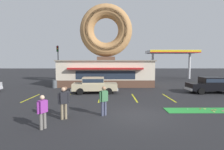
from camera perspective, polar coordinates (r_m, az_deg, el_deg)
ground_plane at (r=10.59m, az=8.12°, el=-12.84°), size 160.00×160.00×0.00m
donut_shop_building at (r=23.98m, az=-1.94°, el=5.70°), size 12.30×6.75×10.96m
putting_mat at (r=12.72m, az=26.67°, el=-10.28°), size 4.34×1.20×0.03m
mini_donut_near_left at (r=12.99m, az=29.92°, el=-9.94°), size 0.13×0.13×0.04m
mini_donut_mid_left at (r=13.14m, az=28.02°, el=-9.72°), size 0.13×0.13×0.04m
mini_donut_mid_centre at (r=13.04m, az=26.89°, el=-9.79°), size 0.13×0.13×0.04m
mini_donut_mid_right at (r=13.18m, az=30.66°, el=-9.78°), size 0.13×0.13×0.04m
mini_donut_far_left at (r=13.15m, az=32.44°, el=-9.88°), size 0.13×0.13×0.04m
mini_donut_far_centre at (r=12.68m, az=30.38°, el=-10.31°), size 0.13×0.13×0.04m
golf_ball at (r=12.62m, az=23.47°, el=-10.13°), size 0.04×0.04×0.04m
car_black at (r=20.29m, az=29.57°, el=-2.67°), size 4.57×2.01×1.60m
car_champagne at (r=17.64m, az=-5.76°, el=-3.09°), size 4.63×2.13×1.60m
pedestrian_blue_sweater_man at (r=10.20m, az=-2.72°, el=-7.94°), size 0.50×0.42×1.71m
pedestrian_hooded_kid at (r=9.89m, az=-15.52°, el=-8.31°), size 0.54×0.39×1.75m
pedestrian_leather_jacket_man at (r=10.54m, az=-14.94°, el=-7.75°), size 0.48×0.43×1.69m
pedestrian_clipboard_woman at (r=8.81m, az=-21.73°, el=-10.71°), size 0.40×0.53×1.59m
trash_bin at (r=22.21m, az=-18.22°, el=-2.76°), size 0.57×0.57×0.97m
traffic_light_pole at (r=29.55m, az=-17.23°, el=5.16°), size 0.28×0.47×5.80m
gas_station_canopy at (r=34.89m, az=18.82°, el=6.83°), size 9.00×4.46×5.30m
parking_stripe_far_left at (r=16.83m, az=-24.92°, el=-6.81°), size 0.12×3.60×0.01m
parking_stripe_left at (r=15.83m, az=-14.92°, el=-7.23°), size 0.12×3.60×0.01m
parking_stripe_mid_left at (r=15.36m, az=-3.93°, el=-7.45°), size 0.12×3.60×0.01m
parking_stripe_centre at (r=15.47m, az=7.33°, el=-7.39°), size 0.12×3.60×0.01m
parking_stripe_mid_right at (r=16.14m, az=18.03°, el=-7.08°), size 0.12×3.60×0.01m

